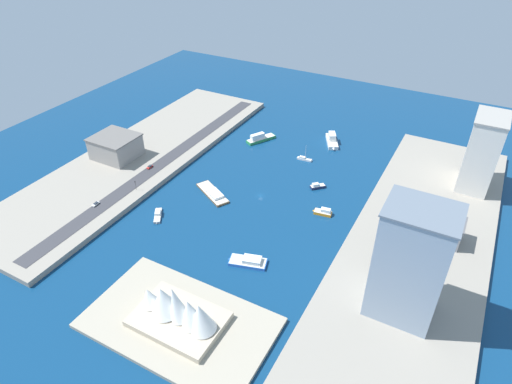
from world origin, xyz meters
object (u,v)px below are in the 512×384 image
Objects in this scene: sailboat_small_white at (304,159)px; van_white at (96,204)px; yacht_sleek_gray at (158,215)px; tower_tall_glass at (410,263)px; hotel_broad_white at (482,152)px; catamaran_blue at (249,261)px; barge_flat_brown at (213,193)px; ferry_green_doubledeck at (260,138)px; carpark_squat_concrete at (116,147)px; pickup_red at (150,167)px; water_taxi_orange at (323,212)px; ferry_white_commuter at (332,140)px; warehouse_low_gray at (433,226)px; patrol_launch_navy at (318,186)px; traffic_light_waterfront at (135,184)px; opera_landmark at (178,311)px.

sailboat_small_white reaches higher than van_white.
yacht_sleek_gray is 0.25× the size of tower_tall_glass.
van_white is (191.24, 127.87, -22.57)m from hotel_broad_white.
catamaran_blue is 79.21m from tower_tall_glass.
ferry_green_doubledeck reaches higher than barge_flat_brown.
pickup_red is (-29.83, 1.56, -6.73)m from carpark_squat_concrete.
ferry_green_doubledeck is at bearing -39.76° from water_taxi_orange.
catamaran_blue is at bearing 93.36° from ferry_white_commuter.
carpark_squat_concrete is at bearing -2.67° from barge_flat_brown.
warehouse_low_gray reaches higher than yacht_sleek_gray.
traffic_light_waterfront reaches higher than patrol_launch_navy.
barge_flat_brown is 127.78m from warehouse_low_gray.
patrol_launch_navy is at bearing -95.63° from opera_landmark.
barge_flat_brown is 81.85m from carpark_squat_concrete.
sailboat_small_white is 156.38m from opera_landmark.
ferry_green_doubledeck is 2.01× the size of sailboat_small_white.
ferry_green_doubledeck is 145.77m from warehouse_low_gray.
patrol_launch_navy is at bearing -144.83° from barge_flat_brown.
barge_flat_brown is 76.95m from ferry_green_doubledeck.
van_white is 0.13× the size of opera_landmark.
tower_tall_glass is at bearing 177.96° from yacht_sleek_gray.
sailboat_small_white is 105.63m from pickup_red.
ferry_green_doubledeck is 1.00× the size of ferry_white_commuter.
pickup_red is (118.51, 11.90, 2.71)m from water_taxi_orange.
pickup_red is at bearing 46.34° from ferry_white_commuter.
ferry_green_doubledeck is at bearing -23.13° from warehouse_low_gray.
catamaran_blue is 109.69m from sailboat_small_white.
hotel_broad_white is 7.20× the size of traffic_light_waterfront.
hotel_broad_white is (-85.23, -44.23, 25.44)m from patrol_launch_navy.
patrol_launch_navy is 0.20× the size of hotel_broad_white.
traffic_light_waterfront is at bearing -39.20° from opera_landmark.
patrol_launch_navy is 0.24× the size of opera_landmark.
pickup_red is (84.11, 63.81, 3.21)m from sailboat_small_white.
barge_flat_brown is (49.21, -42.42, -0.36)m from catamaran_blue.
hotel_broad_white is 10.09× the size of pickup_red.
patrol_launch_navy is at bearing 27.43° from hotel_broad_white.
ferry_green_doubledeck is at bearing 24.60° from ferry_white_commuter.
catamaran_blue is 59.32m from water_taxi_orange.
pickup_red is at bearing -13.18° from tower_tall_glass.
barge_flat_brown is at bearing 67.52° from ferry_white_commuter.
traffic_light_waterfront reaches higher than catamaran_blue.
ferry_white_commuter is 0.82× the size of carpark_squat_concrete.
warehouse_low_gray is (-126.00, -19.36, 8.73)m from barge_flat_brown.
sailboat_small_white is (8.14, 32.84, -1.48)m from ferry_white_commuter.
pickup_red reaches higher than yacht_sleek_gray.
barge_flat_brown is 1.00× the size of carpark_squat_concrete.
pickup_red is at bearing 18.79° from patrol_launch_navy.
barge_flat_brown is at bearing 95.86° from ferry_green_doubledeck.
catamaran_blue is 0.44× the size of hotel_broad_white.
warehouse_low_gray reaches higher than catamaran_blue.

